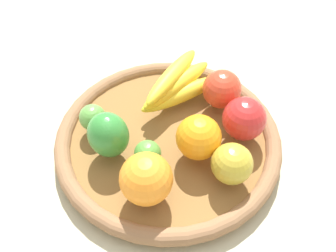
{
  "coord_description": "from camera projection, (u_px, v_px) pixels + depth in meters",
  "views": [
    {
      "loc": [
        0.29,
        0.32,
        0.56
      ],
      "look_at": [
        0.0,
        0.0,
        0.06
      ],
      "focal_mm": 40.65,
      "sensor_mm": 36.0,
      "label": 1
    }
  ],
  "objects": [
    {
      "name": "lime_1",
      "position": [
        93.0,
        117.0,
        0.67
      ],
      "size": [
        0.05,
        0.05,
        0.05
      ],
      "primitive_type": "sphere",
      "rotation": [
        0.0,
        0.0,
        1.7
      ],
      "color": "#5B9C43",
      "rests_on": "basket"
    },
    {
      "name": "orange_1",
      "position": [
        199.0,
        137.0,
        0.62
      ],
      "size": [
        0.1,
        0.1,
        0.08
      ],
      "primitive_type": "sphere",
      "rotation": [
        0.0,
        0.0,
        4.15
      ],
      "color": "orange",
      "rests_on": "basket"
    },
    {
      "name": "apple_0",
      "position": [
        222.0,
        89.0,
        0.7
      ],
      "size": [
        0.09,
        0.09,
        0.07
      ],
      "primitive_type": "sphere",
      "rotation": [
        0.0,
        0.0,
        3.51
      ],
      "color": "red",
      "rests_on": "basket"
    },
    {
      "name": "basket",
      "position": [
        168.0,
        140.0,
        0.69
      ],
      "size": [
        0.41,
        0.41,
        0.04
      ],
      "color": "brown",
      "rests_on": "ground_plane"
    },
    {
      "name": "bell_pepper",
      "position": [
        108.0,
        135.0,
        0.62
      ],
      "size": [
        0.07,
        0.08,
        0.08
      ],
      "primitive_type": "ellipsoid",
      "rotation": [
        0.0,
        0.0,
        1.7
      ],
      "color": "#328736",
      "rests_on": "basket"
    },
    {
      "name": "apple_2",
      "position": [
        232.0,
        164.0,
        0.6
      ],
      "size": [
        0.09,
        0.09,
        0.07
      ],
      "primitive_type": "sphere",
      "rotation": [
        0.0,
        0.0,
        2.16
      ],
      "color": "gold",
      "rests_on": "basket"
    },
    {
      "name": "orange_0",
      "position": [
        146.0,
        179.0,
        0.57
      ],
      "size": [
        0.12,
        0.12,
        0.08
      ],
      "primitive_type": "sphere",
      "rotation": [
        0.0,
        0.0,
        5.4
      ],
      "color": "orange",
      "rests_on": "basket"
    },
    {
      "name": "lime_0",
      "position": [
        148.0,
        154.0,
        0.62
      ],
      "size": [
        0.06,
        0.06,
        0.05
      ],
      "primitive_type": "sphere",
      "rotation": [
        0.0,
        0.0,
        1.13
      ],
      "color": "#52983A",
      "rests_on": "basket"
    },
    {
      "name": "ground_plane",
      "position": [
        168.0,
        147.0,
        0.71
      ],
      "size": [
        2.4,
        2.4,
        0.0
      ],
      "primitive_type": "plane",
      "color": "#B8B696",
      "rests_on": "ground"
    },
    {
      "name": "apple_1",
      "position": [
        244.0,
        119.0,
        0.65
      ],
      "size": [
        0.1,
        0.1,
        0.08
      ],
      "primitive_type": "sphere",
      "rotation": [
        0.0,
        0.0,
        2.13
      ],
      "color": "red",
      "rests_on": "basket"
    },
    {
      "name": "banana_bunch",
      "position": [
        177.0,
        85.0,
        0.72
      ],
      "size": [
        0.18,
        0.1,
        0.06
      ],
      "color": "yellow",
      "rests_on": "basket"
    }
  ]
}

